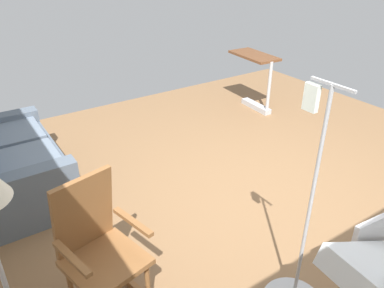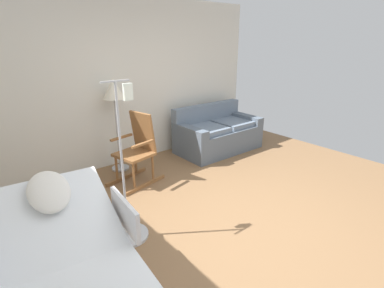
{
  "view_description": "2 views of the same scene",
  "coord_description": "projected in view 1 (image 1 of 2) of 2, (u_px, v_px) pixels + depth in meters",
  "views": [
    {
      "loc": [
        -2.24,
        2.33,
        2.33
      ],
      "look_at": [
        0.2,
        0.71,
        0.77
      ],
      "focal_mm": 35.19,
      "sensor_mm": 36.0,
      "label": 1
    },
    {
      "loc": [
        -2.24,
        -1.87,
        2.04
      ],
      "look_at": [
        -0.13,
        0.75,
        0.84
      ],
      "focal_mm": 27.58,
      "sensor_mm": 36.0,
      "label": 2
    }
  ],
  "objects": [
    {
      "name": "ground_plane",
      "position": [
        260.0,
        199.0,
        3.88
      ],
      "size": [
        6.57,
        6.57,
        0.0
      ],
      "primitive_type": "plane",
      "color": "olive"
    },
    {
      "name": "couch",
      "position": [
        12.0,
        166.0,
        3.87
      ],
      "size": [
        1.6,
        0.85,
        0.85
      ],
      "color": "slate",
      "rests_on": "ground"
    },
    {
      "name": "rocking_chair",
      "position": [
        99.0,
        251.0,
        2.53
      ],
      "size": [
        0.84,
        0.63,
        1.05
      ],
      "color": "brown",
      "rests_on": "ground"
    },
    {
      "name": "overbed_table",
      "position": [
        256.0,
        75.0,
        5.79
      ],
      "size": [
        0.85,
        0.44,
        0.84
      ],
      "color": "#B2B5BA",
      "rests_on": "ground"
    },
    {
      "name": "iv_pole",
      "position": [
        296.0,
        279.0,
        2.64
      ],
      "size": [
        0.44,
        0.44,
        1.69
      ],
      "color": "#B2B5BA",
      "rests_on": "ground"
    }
  ]
}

